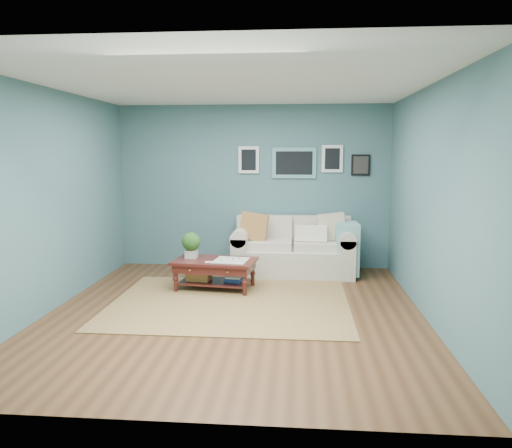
# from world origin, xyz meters

# --- Properties ---
(room_shell) EXTENTS (5.00, 5.02, 2.70)m
(room_shell) POSITION_xyz_m (0.02, 0.06, 1.36)
(room_shell) COLOR brown
(room_shell) RESTS_ON ground
(area_rug) EXTENTS (3.03, 2.42, 0.01)m
(area_rug) POSITION_xyz_m (-0.11, 0.36, 0.01)
(area_rug) COLOR brown
(area_rug) RESTS_ON ground
(loveseat) EXTENTS (1.95, 0.88, 1.00)m
(loveseat) POSITION_xyz_m (0.76, 2.03, 0.41)
(loveseat) COLOR beige
(loveseat) RESTS_ON ground
(coffee_table) EXTENTS (1.21, 0.79, 0.80)m
(coffee_table) POSITION_xyz_m (-0.47, 1.02, 0.35)
(coffee_table) COLOR #36120F
(coffee_table) RESTS_ON ground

